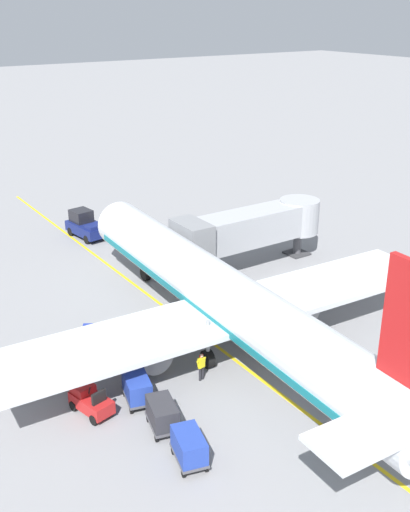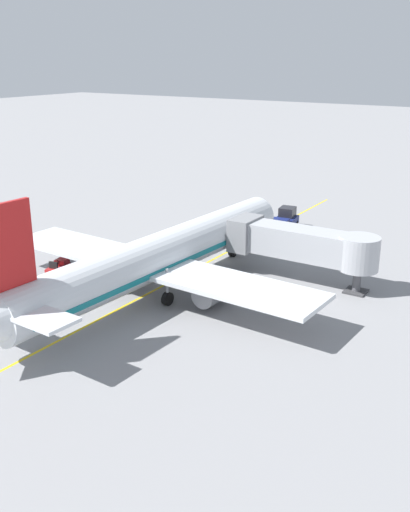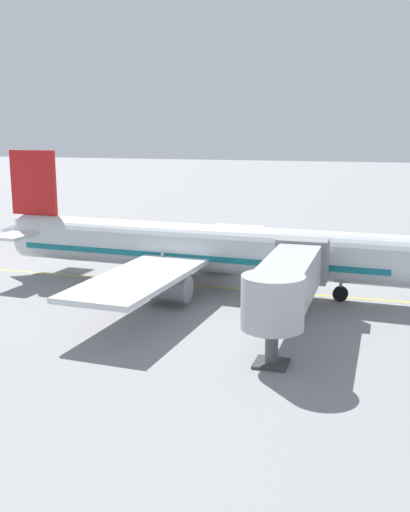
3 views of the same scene
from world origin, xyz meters
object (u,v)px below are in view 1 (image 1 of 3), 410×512
object	(u,v)px
ground_crew_loader	(201,365)
baggage_tug_trailing	(90,342)
ground_crew_wing_walker	(69,367)
pushback_tractor	(87,225)
baggage_tug_lead	(90,401)
baggage_cart_second_in_train	(162,413)
baggage_cart_front	(137,388)
baggage_cart_third_in_train	(189,446)
parked_airliner	(225,299)
jet_bridge	(251,227)

from	to	relation	value
ground_crew_loader	baggage_tug_trailing	bearing A→B (deg)	122.52
baggage_tug_trailing	ground_crew_wing_walker	size ratio (longest dim) A/B	1.63
pushback_tractor	baggage_tug_lead	bearing A→B (deg)	-113.27
baggage_cart_second_in_train	pushback_tractor	bearing A→B (deg)	73.67
baggage_tug_lead	baggage_cart_second_in_train	size ratio (longest dim) A/B	0.91
ground_crew_wing_walker	ground_crew_loader	xyz separation A→B (m)	(6.33, -4.07, 0.00)
baggage_tug_lead	baggage_cart_front	bearing A→B (deg)	-14.25
baggage_cart_second_in_train	ground_crew_loader	size ratio (longest dim) A/B	1.76
baggage_tug_trailing	baggage_cart_second_in_train	bearing A→B (deg)	-90.13
baggage_cart_third_in_train	pushback_tractor	bearing A→B (deg)	74.75
parked_airliner	baggage_cart_second_in_train	distance (m)	9.41
parked_airliner	baggage_tug_lead	xyz separation A→B (m)	(-9.98, -1.82, -2.47)
pushback_tractor	baggage_cart_third_in_train	world-z (taller)	pushback_tractor
baggage_tug_lead	ground_crew_loader	distance (m)	6.57
baggage_tug_trailing	baggage_cart_front	xyz separation A→B (m)	(-0.01, -6.28, 0.24)
baggage_tug_lead	baggage_tug_trailing	distance (m)	6.17
parked_airliner	baggage_cart_third_in_train	size ratio (longest dim) A/B	12.53
baggage_cart_third_in_train	ground_crew_loader	size ratio (longest dim) A/B	1.76
baggage_tug_trailing	ground_crew_loader	size ratio (longest dim) A/B	1.63
baggage_cart_front	ground_crew_loader	bearing A→B (deg)	-1.45
baggage_tug_trailing	baggage_cart_third_in_train	bearing A→B (deg)	-91.04
pushback_tractor	baggage_cart_front	world-z (taller)	pushback_tractor
ground_crew_wing_walker	jet_bridge	bearing A→B (deg)	21.67
pushback_tractor	jet_bridge	bearing A→B (deg)	-59.86
jet_bridge	baggage_cart_second_in_train	bearing A→B (deg)	-139.41
jet_bridge	baggage_cart_third_in_train	bearing A→B (deg)	-134.53
baggage_tug_trailing	ground_crew_wing_walker	world-z (taller)	ground_crew_wing_walker
baggage_tug_lead	baggage_cart_front	distance (m)	2.54
baggage_cart_second_in_train	baggage_cart_third_in_train	size ratio (longest dim) A/B	1.00
jet_bridge	baggage_cart_second_in_train	distance (m)	21.85
baggage_cart_front	ground_crew_wing_walker	size ratio (longest dim) A/B	1.76
baggage_tug_trailing	pushback_tractor	bearing A→B (deg)	66.79
baggage_cart_second_in_train	baggage_cart_third_in_train	distance (m)	2.84
jet_bridge	ground_crew_wing_walker	bearing A→B (deg)	-158.33
baggage_tug_trailing	baggage_cart_third_in_train	size ratio (longest dim) A/B	0.92
baggage_cart_second_in_train	baggage_tug_lead	bearing A→B (deg)	126.12
baggage_cart_second_in_train	ground_crew_wing_walker	size ratio (longest dim) A/B	1.76
parked_airliner	baggage_cart_third_in_train	world-z (taller)	parked_airliner
baggage_cart_front	baggage_cart_third_in_train	xyz separation A→B (m)	(-0.21, -5.55, 0.00)
parked_airliner	baggage_cart_third_in_train	distance (m)	11.35
baggage_tug_lead	baggage_cart_third_in_train	xyz separation A→B (m)	(2.24, -6.17, 0.24)
parked_airliner	baggage_cart_front	world-z (taller)	parked_airliner
pushback_tractor	baggage_cart_third_in_train	bearing A→B (deg)	-105.25
ground_crew_wing_walker	baggage_tug_lead	bearing A→B (deg)	-93.28
baggage_cart_second_in_train	baggage_cart_third_in_train	bearing A→B (deg)	-93.92
baggage_cart_front	ground_crew_wing_walker	world-z (taller)	ground_crew_wing_walker
baggage_tug_lead	ground_crew_wing_walker	bearing A→B (deg)	86.72
pushback_tractor	baggage_cart_second_in_train	bearing A→B (deg)	-106.33
baggage_tug_trailing	ground_crew_loader	distance (m)	7.57
baggage_cart_second_in_train	jet_bridge	bearing A→B (deg)	40.59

